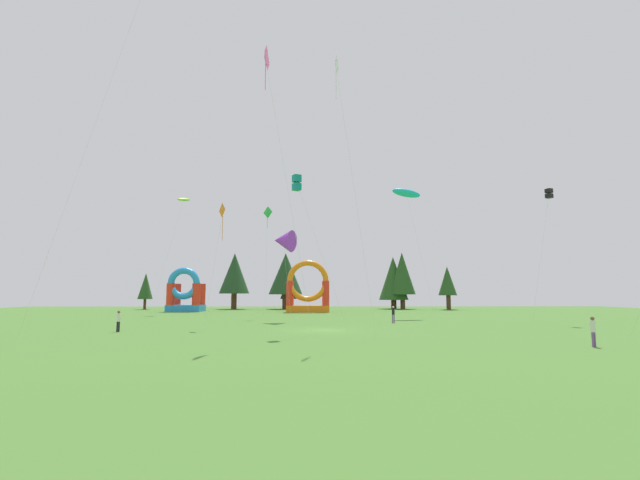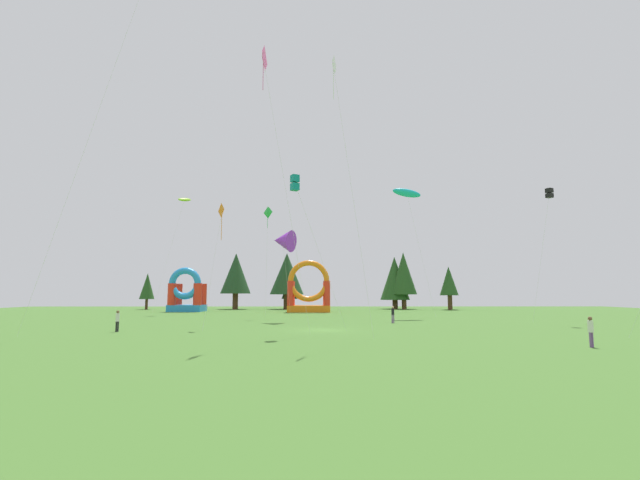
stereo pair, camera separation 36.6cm
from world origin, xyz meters
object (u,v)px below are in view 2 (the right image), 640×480
object	(u,v)px
kite_teal_box	(295,183)
person_left_edge	(118,319)
person_near_camera	(393,313)
person_far_side	(591,329)
kite_lime_parafoil	(185,200)
kite_green_diamond	(267,214)
kite_orange_diamond	(223,212)
inflatable_orange_dome	(187,295)
inflatable_red_slide	(309,293)
kite_black_box	(549,194)
kite_white_diamond	(333,69)
kite_pink_diamond	(262,61)
kite_purple_delta	(283,241)
kite_cyan_parafoil	(407,193)

from	to	relation	value
kite_teal_box	person_left_edge	size ratio (longest dim) A/B	7.26
person_near_camera	person_far_side	xyz separation A→B (m)	(7.18, -19.33, 0.02)
kite_lime_parafoil	kite_green_diamond	bearing A→B (deg)	-38.56
kite_orange_diamond	kite_green_diamond	world-z (taller)	kite_green_diamond
kite_teal_box	inflatable_orange_dome	world-z (taller)	kite_teal_box
person_near_camera	kite_lime_parafoil	bearing A→B (deg)	-20.43
inflatable_red_slide	kite_orange_diamond	bearing A→B (deg)	-102.89
kite_green_diamond	kite_teal_box	bearing A→B (deg)	-78.19
kite_black_box	kite_white_diamond	distance (m)	26.77
kite_pink_diamond	kite_lime_parafoil	xyz separation A→B (m)	(-14.86, 33.49, -2.46)
person_left_edge	person_far_side	bearing A→B (deg)	175.92
kite_purple_delta	person_left_edge	distance (m)	18.11
kite_black_box	kite_white_diamond	world-z (taller)	kite_white_diamond
kite_orange_diamond	kite_lime_parafoil	xyz separation A→B (m)	(-10.56, 24.48, 6.19)
person_near_camera	inflatable_orange_dome	size ratio (longest dim) A/B	0.24
kite_orange_diamond	person_far_side	xyz separation A→B (m)	(22.40, -13.45, -8.63)
kite_green_diamond	person_near_camera	size ratio (longest dim) A/B	8.02
kite_black_box	inflatable_orange_dome	distance (m)	51.15
kite_orange_diamond	kite_black_box	world-z (taller)	kite_black_box
kite_black_box	kite_lime_parafoil	distance (m)	45.52
kite_green_diamond	inflatable_orange_dome	xyz separation A→B (m)	(-14.10, 17.54, -9.56)
kite_lime_parafoil	inflatable_orange_dome	xyz separation A→B (m)	(-1.38, 7.40, -13.30)
kite_teal_box	person_far_side	bearing A→B (deg)	-25.25
kite_green_diamond	kite_purple_delta	world-z (taller)	kite_green_diamond
kite_white_diamond	inflatable_red_slide	size ratio (longest dim) A/B	2.33
kite_pink_diamond	inflatable_red_slide	world-z (taller)	kite_pink_diamond
kite_cyan_parafoil	inflatable_red_slide	distance (m)	21.85
kite_cyan_parafoil	kite_black_box	world-z (taller)	kite_cyan_parafoil
kite_orange_diamond	person_near_camera	xyz separation A→B (m)	(15.22, 5.88, -8.65)
kite_cyan_parafoil	kite_teal_box	distance (m)	25.56
kite_orange_diamond	person_left_edge	world-z (taller)	kite_orange_diamond
person_far_side	inflatable_red_slide	distance (m)	45.87
kite_purple_delta	inflatable_red_slide	bearing A→B (deg)	83.77
kite_pink_diamond	person_near_camera	bearing A→B (deg)	53.75
kite_green_diamond	person_far_side	size ratio (longest dim) A/B	7.89
kite_cyan_parafoil	person_far_side	xyz separation A→B (m)	(3.52, -29.45, -13.93)
kite_white_diamond	person_near_camera	world-z (taller)	kite_white_diamond
kite_pink_diamond	kite_purple_delta	xyz separation A→B (m)	(0.17, 17.46, -10.08)
kite_pink_diamond	kite_green_diamond	size ratio (longest dim) A/B	1.50
inflatable_red_slide	kite_green_diamond	bearing A→B (deg)	-106.81
kite_black_box	kite_white_diamond	bearing A→B (deg)	-144.75
kite_black_box	kite_green_diamond	bearing A→B (deg)	161.95
kite_teal_box	kite_pink_diamond	world-z (taller)	kite_pink_diamond
kite_lime_parafoil	kite_purple_delta	distance (m)	23.26
kite_green_diamond	kite_purple_delta	bearing A→B (deg)	-68.61
inflatable_orange_dome	kite_black_box	bearing A→B (deg)	-32.25
kite_white_diamond	person_left_edge	world-z (taller)	kite_white_diamond
kite_black_box	kite_pink_diamond	distance (m)	30.32
kite_teal_box	kite_orange_diamond	bearing A→B (deg)	137.28
kite_pink_diamond	kite_green_diamond	bearing A→B (deg)	95.24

